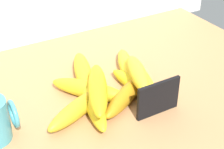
# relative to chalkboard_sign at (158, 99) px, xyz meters

# --- Properties ---
(counter_top) EXTENTS (1.10, 0.76, 0.03)m
(counter_top) POSITION_rel_chalkboard_sign_xyz_m (-0.09, 0.09, -0.05)
(counter_top) COLOR #AF7E50
(counter_top) RESTS_ON ground
(chalkboard_sign) EXTENTS (0.11, 0.02, 0.08)m
(chalkboard_sign) POSITION_rel_chalkboard_sign_xyz_m (0.00, 0.00, 0.00)
(chalkboard_sign) COLOR black
(chalkboard_sign) RESTS_ON counter_top
(banana_0) EXTENTS (0.06, 0.19, 0.03)m
(banana_0) POSITION_rel_chalkboard_sign_xyz_m (0.00, 0.09, -0.02)
(banana_0) COLOR yellow
(banana_0) RESTS_ON counter_top
(banana_1) EXTENTS (0.10, 0.19, 0.04)m
(banana_1) POSITION_rel_chalkboard_sign_xyz_m (-0.08, 0.21, -0.02)
(banana_1) COLOR yellow
(banana_1) RESTS_ON counter_top
(banana_2) EXTENTS (0.09, 0.21, 0.04)m
(banana_2) POSITION_rel_chalkboard_sign_xyz_m (-0.12, 0.08, -0.02)
(banana_2) COLOR yellow
(banana_2) RESTS_ON counter_top
(banana_3) EXTENTS (0.18, 0.13, 0.04)m
(banana_3) POSITION_rel_chalkboard_sign_xyz_m (-0.04, 0.07, -0.02)
(banana_3) COLOR #B57C16
(banana_3) RESTS_ON counter_top
(banana_4) EXTENTS (0.16, 0.18, 0.04)m
(banana_4) POSITION_rel_chalkboard_sign_xyz_m (-0.11, 0.13, -0.02)
(banana_4) COLOR yellow
(banana_4) RESTS_ON counter_top
(banana_5) EXTENTS (0.19, 0.12, 0.04)m
(banana_5) POSITION_rel_chalkboard_sign_xyz_m (-0.16, 0.08, -0.02)
(banana_5) COLOR gold
(banana_5) RESTS_ON counter_top
(banana_6) EXTENTS (0.09, 0.15, 0.04)m
(banana_6) POSITION_rel_chalkboard_sign_xyz_m (0.04, 0.20, -0.02)
(banana_6) COLOR yellow
(banana_6) RESTS_ON counter_top
(banana_7) EXTENTS (0.09, 0.16, 0.04)m
(banana_7) POSITION_rel_chalkboard_sign_xyz_m (0.01, 0.09, 0.02)
(banana_7) COLOR yellow
(banana_7) RESTS_ON banana_0
(banana_8) EXTENTS (0.12, 0.20, 0.04)m
(banana_8) POSITION_rel_chalkboard_sign_xyz_m (-0.11, 0.07, 0.02)
(banana_8) COLOR yellow
(banana_8) RESTS_ON banana_2
(banana_9) EXTENTS (0.06, 0.16, 0.03)m
(banana_9) POSITION_rel_chalkboard_sign_xyz_m (0.01, 0.09, 0.01)
(banana_9) COLOR yellow
(banana_9) RESTS_ON banana_0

